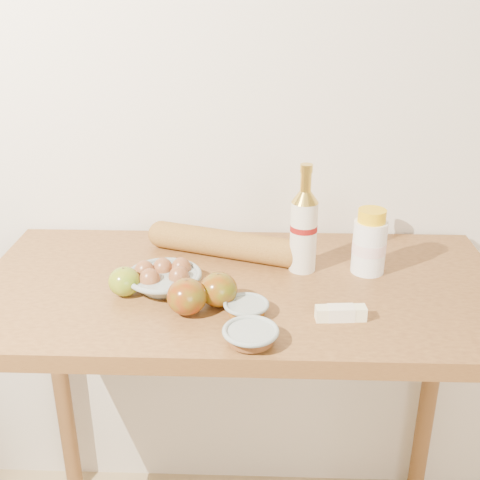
% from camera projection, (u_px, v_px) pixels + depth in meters
% --- Properties ---
extents(back_wall, '(3.50, 0.02, 2.60)m').
position_uv_depth(back_wall, '(245.00, 81.00, 1.51)').
color(back_wall, silver).
rests_on(back_wall, ground).
extents(table, '(1.20, 0.60, 0.90)m').
position_uv_depth(table, '(240.00, 329.00, 1.42)').
color(table, '#93612F').
rests_on(table, ground).
extents(bourbon_bottle, '(0.06, 0.06, 0.26)m').
position_uv_depth(bourbon_bottle, '(304.00, 228.00, 1.39)').
color(bourbon_bottle, beige).
rests_on(bourbon_bottle, table).
extents(cream_bottle, '(0.09, 0.09, 0.16)m').
position_uv_depth(cream_bottle, '(369.00, 243.00, 1.40)').
color(cream_bottle, white).
rests_on(cream_bottle, table).
extents(egg_bowl, '(0.20, 0.20, 0.06)m').
position_uv_depth(egg_bowl, '(164.00, 278.00, 1.34)').
color(egg_bowl, gray).
rests_on(egg_bowl, table).
extents(baguette, '(0.41, 0.19, 0.07)m').
position_uv_depth(baguette, '(224.00, 244.00, 1.49)').
color(baguette, '#A97733').
rests_on(baguette, table).
extents(apple_yellowgreen, '(0.09, 0.09, 0.06)m').
position_uv_depth(apple_yellowgreen, '(124.00, 281.00, 1.31)').
color(apple_yellowgreen, olive).
rests_on(apple_yellowgreen, table).
extents(apple_redgreen_front, '(0.11, 0.11, 0.07)m').
position_uv_depth(apple_redgreen_front, '(218.00, 290.00, 1.26)').
color(apple_redgreen_front, maroon).
rests_on(apple_redgreen_front, table).
extents(apple_redgreen_right, '(0.09, 0.09, 0.08)m').
position_uv_depth(apple_redgreen_right, '(187.00, 297.00, 1.23)').
color(apple_redgreen_right, '#8F0708').
rests_on(apple_redgreen_right, table).
extents(sugar_bowl, '(0.14, 0.14, 0.03)m').
position_uv_depth(sugar_bowl, '(251.00, 335.00, 1.14)').
color(sugar_bowl, '#919F98').
rests_on(sugar_bowl, table).
extents(syrup_bowl, '(0.10, 0.10, 0.03)m').
position_uv_depth(syrup_bowl, '(246.00, 308.00, 1.24)').
color(syrup_bowl, gray).
rests_on(syrup_bowl, table).
extents(butter_stick, '(0.10, 0.04, 0.03)m').
position_uv_depth(butter_stick, '(341.00, 313.00, 1.22)').
color(butter_stick, '#F8F3C0').
rests_on(butter_stick, table).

